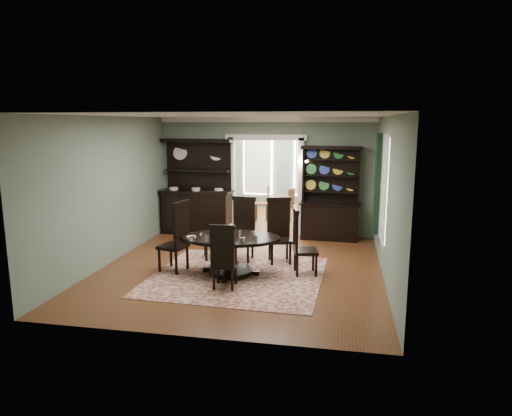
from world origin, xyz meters
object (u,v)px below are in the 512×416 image
Objects in this scene: welsh_dresser at (330,206)px; parlor_table at (279,204)px; sideboard at (197,201)px; dining_table at (231,248)px.

parlor_table is at bearing 131.14° from welsh_dresser.
sideboard is at bearing -133.59° from parlor_table.
welsh_dresser is 2.92× the size of parlor_table.
dining_table is 3.50m from sideboard.
parlor_table is (-1.53, 1.95, -0.36)m from welsh_dresser.
welsh_dresser is at bearing 3.79° from sideboard.
parlor_table is (1.89, 1.98, -0.38)m from sideboard.
dining_table is 0.87× the size of welsh_dresser.
welsh_dresser is 2.50m from parlor_table.
dining_table is 0.81× the size of sideboard.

